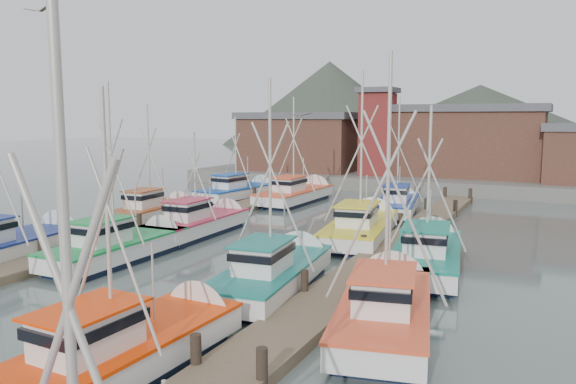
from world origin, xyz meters
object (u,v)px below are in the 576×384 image
at_px(boat_1, 132,348).
at_px(boat_4, 124,246).
at_px(lookout_tower, 377,131).
at_px(boat_8, 202,223).
at_px(boat_12, 298,194).

xyz_separation_m(boat_1, boat_4, (-8.64, 9.23, 0.00)).
xyz_separation_m(lookout_tower, boat_1, (6.22, -42.47, -4.87)).
height_order(boat_1, boat_8, boat_1).
relative_size(boat_1, boat_12, 0.89).
bearing_deg(boat_1, boat_8, 121.04).
bearing_deg(boat_8, boat_4, -90.42).
relative_size(boat_1, boat_4, 0.94).
xyz_separation_m(boat_8, boat_12, (-0.22, 13.88, 0.01)).
height_order(lookout_tower, boat_1, lookout_tower).
xyz_separation_m(boat_4, boat_12, (-0.34, 20.66, -0.00)).
bearing_deg(boat_4, lookout_tower, 85.40).
xyz_separation_m(lookout_tower, boat_4, (-2.42, -33.24, -4.87)).
relative_size(boat_8, boat_12, 0.88).
bearing_deg(boat_8, boat_1, -62.77).
relative_size(lookout_tower, boat_4, 0.92).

